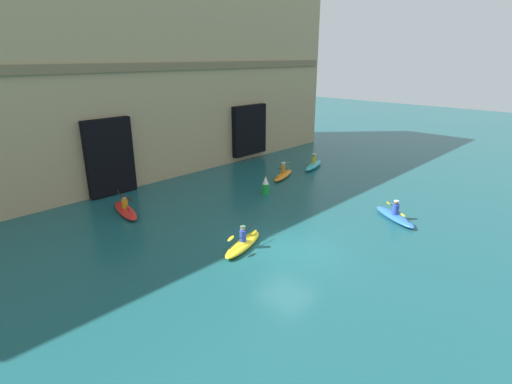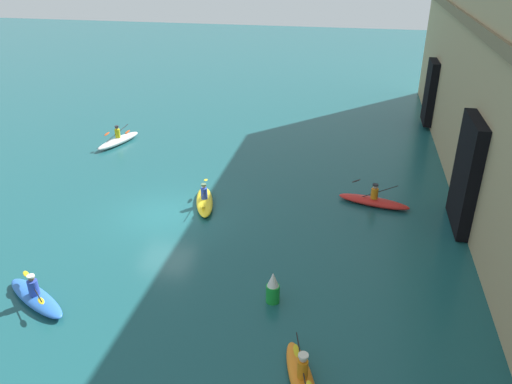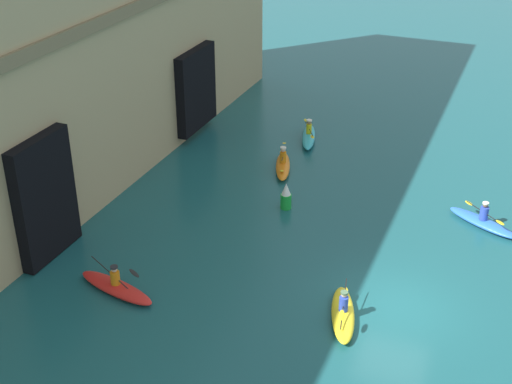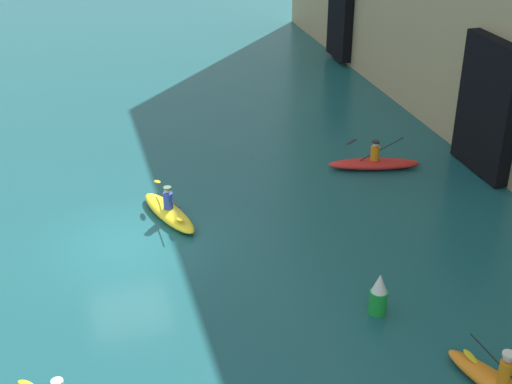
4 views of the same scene
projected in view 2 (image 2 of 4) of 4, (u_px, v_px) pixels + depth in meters
ground_plane at (163, 214)px, 22.87m from camera, size 120.00×120.00×0.00m
kayak_orange at (302, 380)px, 13.87m from camera, size 3.11×1.63×1.17m
kayak_blue at (36, 297)px, 17.19m from camera, size 2.23×3.18×1.10m
kayak_white at (118, 140)px, 30.85m from camera, size 3.52×1.71×1.18m
kayak_red at (374, 201)px, 23.62m from camera, size 1.54×3.45×1.24m
kayak_yellow at (205, 201)px, 23.63m from camera, size 3.18×1.68×1.09m
marker_buoy at (273, 288)px, 17.06m from camera, size 0.48×0.48×1.19m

